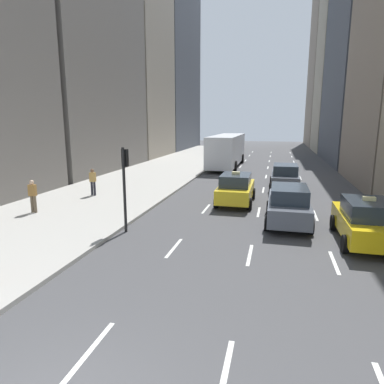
# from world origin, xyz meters

# --- Properties ---
(sidewalk_left) EXTENTS (8.00, 66.00, 0.15)m
(sidewalk_left) POSITION_xyz_m (-7.00, 27.00, 0.07)
(sidewalk_left) COLOR #ADAAA3
(sidewalk_left) RESTS_ON ground
(lane_markings) EXTENTS (5.72, 56.00, 0.01)m
(lane_markings) POSITION_xyz_m (2.60, 23.00, 0.01)
(lane_markings) COLOR white
(lane_markings) RESTS_ON ground
(building_row_left) EXTENTS (6.00, 60.89, 33.11)m
(building_row_left) POSITION_xyz_m (-14.00, 32.66, 14.53)
(building_row_left) COLOR slate
(building_row_left) RESTS_ON ground
(building_row_right) EXTENTS (6.00, 75.32, 30.69)m
(building_row_right) POSITION_xyz_m (12.00, 39.37, 12.92)
(building_row_right) COLOR gray
(building_row_right) RESTS_ON ground
(taxi_lead) EXTENTS (2.02, 4.40, 1.87)m
(taxi_lead) POSITION_xyz_m (1.20, 15.64, 0.88)
(taxi_lead) COLOR yellow
(taxi_lead) RESTS_ON ground
(taxi_second) EXTENTS (2.02, 4.40, 1.87)m
(taxi_second) POSITION_xyz_m (6.80, 10.33, 0.88)
(taxi_second) COLOR yellow
(taxi_second) RESTS_ON ground
(sedan_black_near) EXTENTS (2.02, 4.75, 1.76)m
(sedan_black_near) POSITION_xyz_m (4.00, 12.33, 0.90)
(sedan_black_near) COLOR #565B66
(sedan_black_near) RESTS_ON ground
(sedan_silver_behind) EXTENTS (2.02, 4.49, 1.75)m
(sedan_silver_behind) POSITION_xyz_m (4.00, 20.61, 0.89)
(sedan_silver_behind) COLOR #565B66
(sedan_silver_behind) RESTS_ON ground
(city_bus) EXTENTS (2.80, 11.61, 3.25)m
(city_bus) POSITION_xyz_m (-1.61, 31.73, 1.79)
(city_bus) COLOR silver
(city_bus) RESTS_ON ground
(pedestrian_mid_block) EXTENTS (0.36, 0.22, 1.65)m
(pedestrian_mid_block) POSITION_xyz_m (-8.33, 10.68, 1.07)
(pedestrian_mid_block) COLOR brown
(pedestrian_mid_block) RESTS_ON sidewalk_left
(pedestrian_far_walking) EXTENTS (0.36, 0.22, 1.65)m
(pedestrian_far_walking) POSITION_xyz_m (-7.51, 15.06, 1.07)
(pedestrian_far_walking) COLOR #23232D
(pedestrian_far_walking) RESTS_ON sidewalk_left
(traffic_light_pole) EXTENTS (0.24, 0.42, 3.60)m
(traffic_light_pole) POSITION_xyz_m (-2.75, 9.45, 2.41)
(traffic_light_pole) COLOR black
(traffic_light_pole) RESTS_ON ground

